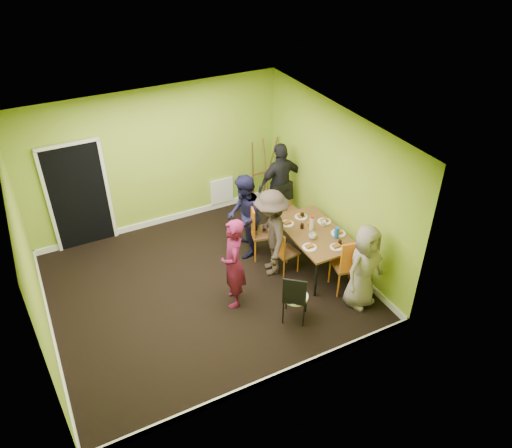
{
  "coord_description": "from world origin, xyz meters",
  "views": [
    {
      "loc": [
        -2.14,
        -6.14,
        5.68
      ],
      "look_at": [
        0.98,
        0.0,
        1.0
      ],
      "focal_mm": 35.0,
      "sensor_mm": 36.0,
      "label": 1
    }
  ],
  "objects_px": {
    "chair_left_near": "(283,249)",
    "person_front_end": "(364,267)",
    "person_standing": "(233,264)",
    "chair_back_end": "(285,197)",
    "blue_bottle": "(337,233)",
    "easel": "(263,171)",
    "chair_front_end": "(349,262)",
    "chair_left_far": "(259,228)",
    "person_left_near": "(271,233)",
    "thermos": "(312,223)",
    "person_left_far": "(244,217)",
    "orange_bottle": "(308,225)",
    "chair_bentwood": "(295,296)",
    "dining_table": "(315,234)",
    "person_back_end": "(281,184)"
  },
  "relations": [
    {
      "from": "chair_left_near",
      "to": "person_front_end",
      "type": "xyz_separation_m",
      "value": [
        0.75,
        -1.24,
        0.24
      ]
    },
    {
      "from": "person_standing",
      "to": "chair_left_near",
      "type": "bearing_deg",
      "value": 125.76
    },
    {
      "from": "chair_back_end",
      "to": "blue_bottle",
      "type": "distance_m",
      "value": 1.71
    },
    {
      "from": "chair_back_end",
      "to": "easel",
      "type": "height_order",
      "value": "easel"
    },
    {
      "from": "chair_front_end",
      "to": "chair_left_far",
      "type": "bearing_deg",
      "value": 131.01
    },
    {
      "from": "chair_back_end",
      "to": "person_left_near",
      "type": "relative_size",
      "value": 0.57
    },
    {
      "from": "blue_bottle",
      "to": "thermos",
      "type": "bearing_deg",
      "value": 120.97
    },
    {
      "from": "chair_left_far",
      "to": "person_left_far",
      "type": "distance_m",
      "value": 0.33
    },
    {
      "from": "person_left_far",
      "to": "thermos",
      "type": "bearing_deg",
      "value": 70.79
    },
    {
      "from": "chair_front_end",
      "to": "orange_bottle",
      "type": "distance_m",
      "value": 1.04
    },
    {
      "from": "chair_back_end",
      "to": "person_left_near",
      "type": "xyz_separation_m",
      "value": [
        -0.93,
        -1.16,
        0.15
      ]
    },
    {
      "from": "orange_bottle",
      "to": "person_standing",
      "type": "height_order",
      "value": "person_standing"
    },
    {
      "from": "chair_left_far",
      "to": "orange_bottle",
      "type": "xyz_separation_m",
      "value": [
        0.7,
        -0.54,
        0.19
      ]
    },
    {
      "from": "chair_back_end",
      "to": "blue_bottle",
      "type": "height_order",
      "value": "blue_bottle"
    },
    {
      "from": "easel",
      "to": "person_left_far",
      "type": "distance_m",
      "value": 1.82
    },
    {
      "from": "easel",
      "to": "chair_bentwood",
      "type": "bearing_deg",
      "value": -109.66
    },
    {
      "from": "chair_left_near",
      "to": "chair_bentwood",
      "type": "xyz_separation_m",
      "value": [
        -0.42,
        -1.12,
        0.0
      ]
    },
    {
      "from": "dining_table",
      "to": "chair_back_end",
      "type": "height_order",
      "value": "chair_back_end"
    },
    {
      "from": "person_left_far",
      "to": "person_left_near",
      "type": "xyz_separation_m",
      "value": [
        0.18,
        -0.69,
        0.01
      ]
    },
    {
      "from": "chair_bentwood",
      "to": "orange_bottle",
      "type": "relative_size",
      "value": 10.64
    },
    {
      "from": "person_standing",
      "to": "person_back_end",
      "type": "bearing_deg",
      "value": 153.75
    },
    {
      "from": "blue_bottle",
      "to": "orange_bottle",
      "type": "height_order",
      "value": "blue_bottle"
    },
    {
      "from": "chair_left_near",
      "to": "person_left_near",
      "type": "bearing_deg",
      "value": -138.47
    },
    {
      "from": "chair_bentwood",
      "to": "person_left_far",
      "type": "xyz_separation_m",
      "value": [
        0.08,
        1.94,
        0.29
      ]
    },
    {
      "from": "blue_bottle",
      "to": "orange_bottle",
      "type": "distance_m",
      "value": 0.56
    },
    {
      "from": "chair_left_near",
      "to": "chair_back_end",
      "type": "distance_m",
      "value": 1.51
    },
    {
      "from": "chair_bentwood",
      "to": "orange_bottle",
      "type": "height_order",
      "value": "chair_bentwood"
    },
    {
      "from": "chair_front_end",
      "to": "dining_table",
      "type": "bearing_deg",
      "value": 111.46
    },
    {
      "from": "person_standing",
      "to": "person_front_end",
      "type": "bearing_deg",
      "value": 82.46
    },
    {
      "from": "chair_left_far",
      "to": "person_front_end",
      "type": "xyz_separation_m",
      "value": [
        0.9,
        -1.87,
        0.13
      ]
    },
    {
      "from": "chair_front_end",
      "to": "person_left_near",
      "type": "bearing_deg",
      "value": 141.43
    },
    {
      "from": "chair_front_end",
      "to": "person_standing",
      "type": "bearing_deg",
      "value": 172.77
    },
    {
      "from": "chair_left_near",
      "to": "blue_bottle",
      "type": "xyz_separation_m",
      "value": [
        0.8,
        -0.41,
        0.35
      ]
    },
    {
      "from": "dining_table",
      "to": "chair_front_end",
      "type": "bearing_deg",
      "value": -80.57
    },
    {
      "from": "chair_left_far",
      "to": "blue_bottle",
      "type": "distance_m",
      "value": 1.42
    },
    {
      "from": "chair_bentwood",
      "to": "person_front_end",
      "type": "relative_size",
      "value": 0.62
    },
    {
      "from": "dining_table",
      "to": "chair_left_near",
      "type": "relative_size",
      "value": 1.68
    },
    {
      "from": "easel",
      "to": "person_standing",
      "type": "distance_m",
      "value": 3.16
    },
    {
      "from": "easel",
      "to": "person_back_end",
      "type": "distance_m",
      "value": 0.79
    },
    {
      "from": "person_standing",
      "to": "person_back_end",
      "type": "relative_size",
      "value": 0.93
    },
    {
      "from": "chair_back_end",
      "to": "chair_left_far",
      "type": "bearing_deg",
      "value": 29.93
    },
    {
      "from": "easel",
      "to": "person_standing",
      "type": "bearing_deg",
      "value": -125.94
    },
    {
      "from": "chair_front_end",
      "to": "person_left_far",
      "type": "relative_size",
      "value": 0.69
    },
    {
      "from": "person_front_end",
      "to": "dining_table",
      "type": "bearing_deg",
      "value": 85.26
    },
    {
      "from": "chair_front_end",
      "to": "thermos",
      "type": "relative_size",
      "value": 4.54
    },
    {
      "from": "dining_table",
      "to": "person_standing",
      "type": "relative_size",
      "value": 0.95
    },
    {
      "from": "chair_bentwood",
      "to": "blue_bottle",
      "type": "bearing_deg",
      "value": 69.26
    },
    {
      "from": "dining_table",
      "to": "person_standing",
      "type": "bearing_deg",
      "value": -172.87
    },
    {
      "from": "person_left_far",
      "to": "easel",
      "type": "bearing_deg",
      "value": 165.55
    },
    {
      "from": "person_back_end",
      "to": "person_front_end",
      "type": "distance_m",
      "value": 2.72
    }
  ]
}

